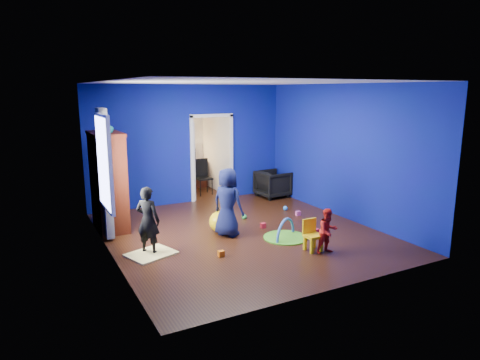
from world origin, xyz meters
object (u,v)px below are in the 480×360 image
child_black (148,220)px  crt_tv (110,179)px  child_navy (228,202)px  kid_chair (313,237)px  armchair (273,184)px  toddler_red (328,231)px  tv_armoire (108,181)px  folding_chair (204,178)px  hopper_ball (220,222)px  play_mat (285,237)px  study_desk (191,175)px  vase (108,128)px

child_black → crt_tv: (-0.27, 1.69, 0.43)m
child_navy → kid_chair: (0.97, -1.41, -0.41)m
armchair → toddler_red: 4.01m
child_black → tv_armoire: bearing=-33.9°
crt_tv → folding_chair: 3.34m
crt_tv → hopper_ball: (1.83, -1.25, -0.81)m
crt_tv → hopper_ball: size_ratio=1.65×
armchair → play_mat: size_ratio=0.92×
hopper_ball → study_desk: (0.94, 4.00, 0.16)m
vase → armchair: bearing=12.9°
child_black → crt_tv: crt_tv is taller
tv_armoire → vase: bearing=-90.0°
child_black → play_mat: (2.51, -0.46, -0.58)m
toddler_red → play_mat: toddler_red is taller
tv_armoire → crt_tv: size_ratio=2.80×
child_black → vase: size_ratio=5.33×
child_navy → toddler_red: bearing=-174.7°
toddler_red → study_desk: toddler_red is taller
child_black → child_navy: 1.62m
vase → tv_armoire: bearing=90.0°
tv_armoire → play_mat: (2.82, -2.16, -0.97)m
hopper_ball → folding_chair: 3.19m
kid_chair → folding_chair: (-0.08, 4.71, 0.21)m
toddler_red → crt_tv: crt_tv is taller
child_black → tv_armoire: 1.77m
crt_tv → toddler_red: bearing=-46.1°
crt_tv → kid_chair: (2.85, -2.92, -0.77)m
crt_tv → study_desk: crt_tv is taller
study_desk → crt_tv: bearing=-135.2°
child_black → study_desk: size_ratio=1.34×
child_black → study_desk: 5.10m
study_desk → child_black: bearing=-119.4°
armchair → child_black: bearing=116.6°
vase → crt_tv: vase is taller
crt_tv → study_desk: bearing=44.8°
vase → folding_chair: vase is taller
toddler_red → kid_chair: toddler_red is taller
crt_tv → vase: bearing=-97.6°
play_mat → study_desk: (-0.01, 4.90, 0.36)m
crt_tv → play_mat: bearing=-37.8°
child_black → play_mat: size_ratio=1.40×
toddler_red → kid_chair: (-0.15, 0.20, -0.14)m
child_navy → crt_tv: size_ratio=1.89×
vase → kid_chair: vase is taller
hopper_ball → play_mat: 1.33m
child_navy → hopper_ball: 0.52m
kid_chair → vase: bearing=138.5°
toddler_red → tv_armoire: tv_armoire is taller
tv_armoire → folding_chair: (2.81, 1.79, -0.52)m
armchair → kid_chair: 3.88m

